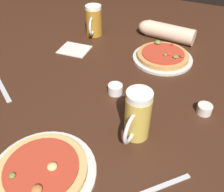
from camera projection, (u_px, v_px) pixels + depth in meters
The scene contains 11 objects.
ground_plane at pixel (112, 103), 0.96m from camera, with size 2.40×2.40×0.03m, color #3D2114.
pizza_plate_near at pixel (42, 171), 0.70m from camera, with size 0.30×0.30×0.05m.
pizza_plate_far at pixel (163, 56), 1.17m from camera, with size 0.28×0.28×0.05m.
beer_mug_dark at pixel (94, 21), 1.32m from camera, with size 0.09×0.14×0.16m.
beer_mug_amber at pixel (137, 116), 0.76m from camera, with size 0.08×0.14×0.18m.
ramekin_sauce at pixel (115, 89), 0.97m from camera, with size 0.06×0.06×0.04m, color white.
ramekin_butter at pixel (204, 109), 0.89m from camera, with size 0.05×0.05×0.03m, color silver.
napkin_folded at pixel (74, 49), 1.24m from camera, with size 0.14×0.12×0.01m, color silver.
fork_left at pixel (153, 189), 0.67m from camera, with size 0.17×0.17×0.01m.
knife_right at pixel (1, 85), 1.02m from camera, with size 0.21×0.14×0.01m.
diner_arm at pixel (164, 31), 1.31m from camera, with size 0.31×0.10×0.08m.
Camera 1 is at (0.30, -0.65, 0.63)m, focal length 39.89 mm.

